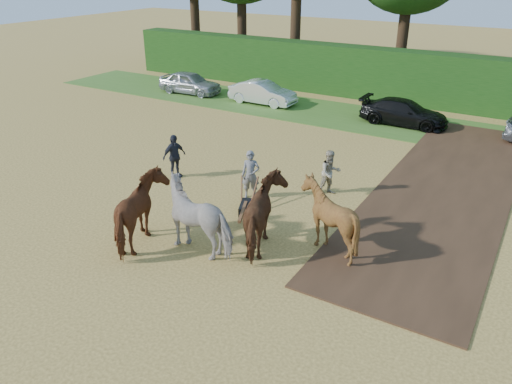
{
  "coord_description": "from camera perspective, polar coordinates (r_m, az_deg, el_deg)",
  "views": [
    {
      "loc": [
        4.12,
        -11.04,
        7.74
      ],
      "look_at": [
        -2.87,
        0.58,
        1.4
      ],
      "focal_mm": 35.0,
      "sensor_mm": 36.0,
      "label": 1
    }
  ],
  "objects": [
    {
      "name": "spectator_far",
      "position": [
        19.49,
        -9.32,
        4.04
      ],
      "size": [
        0.68,
        1.09,
        1.73
      ],
      "primitive_type": "imported",
      "rotation": [
        0.0,
        0.0,
        1.29
      ],
      "color": "#22242E",
      "rests_on": "ground"
    },
    {
      "name": "ground",
      "position": [
        14.1,
        8.92,
        -8.58
      ],
      "size": [
        120.0,
        120.0,
        0.0
      ],
      "primitive_type": "plane",
      "color": "gold",
      "rests_on": "ground"
    },
    {
      "name": "grass_verge",
      "position": [
        26.53,
        20.85,
        6.47
      ],
      "size": [
        50.0,
        5.0,
        0.03
      ],
      "primitive_type": "cube",
      "color": "#38601E",
      "rests_on": "ground"
    },
    {
      "name": "earth_strip",
      "position": [
        19.8,
        20.89,
        0.38
      ],
      "size": [
        4.5,
        17.0,
        0.05
      ],
      "primitive_type": "cube",
      "color": "#472D1C",
      "rests_on": "ground"
    },
    {
      "name": "plough_team",
      "position": [
        14.46,
        -2.4,
        -2.54
      ],
      "size": [
        6.97,
        6.08,
        2.11
      ],
      "color": "brown",
      "rests_on": "ground"
    },
    {
      "name": "spectator_near",
      "position": [
        17.98,
        8.47,
        2.18
      ],
      "size": [
        1.0,
        1.03,
        1.67
      ],
      "primitive_type": "imported",
      "rotation": [
        0.0,
        0.0,
        0.87
      ],
      "color": "beige",
      "rests_on": "ground"
    },
    {
      "name": "parked_cars",
      "position": [
        26.09,
        24.81,
        7.03
      ],
      "size": [
        35.91,
        2.69,
        1.45
      ],
      "color": "#A5A7AB",
      "rests_on": "ground"
    },
    {
      "name": "hedgerow",
      "position": [
        30.48,
        23.05,
        11.29
      ],
      "size": [
        46.0,
        1.6,
        3.0
      ],
      "primitive_type": "cube",
      "color": "#14380F",
      "rests_on": "ground"
    }
  ]
}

